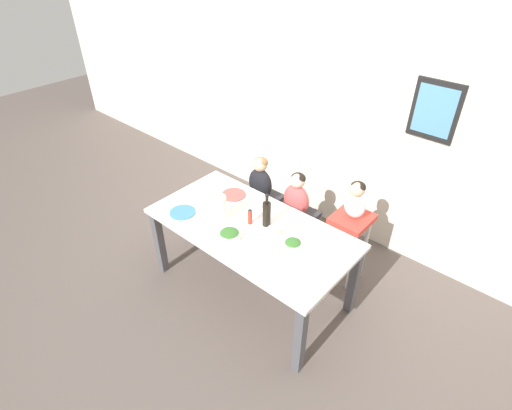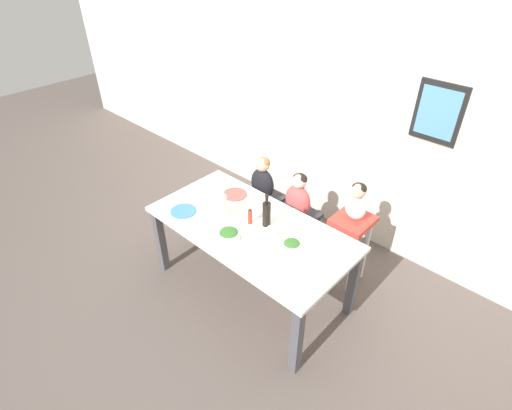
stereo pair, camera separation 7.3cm
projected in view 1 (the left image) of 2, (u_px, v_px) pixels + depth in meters
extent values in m
plane|color=#564C47|center=(251.00, 288.00, 3.73)|extent=(14.00, 14.00, 0.00)
cube|color=beige|center=(347.00, 107.00, 3.80)|extent=(10.00, 0.06, 2.70)
cube|color=black|center=(435.00, 111.00, 3.23)|extent=(0.39, 0.02, 0.49)
cube|color=teal|center=(434.00, 111.00, 3.22)|extent=(0.32, 0.00, 0.40)
cube|color=white|center=(251.00, 228.00, 3.31)|extent=(1.74, 0.88, 0.03)
cube|color=#4C4C51|center=(160.00, 242.00, 3.73)|extent=(0.07, 0.07, 0.70)
cube|color=#4C4C51|center=(300.00, 339.00, 2.86)|extent=(0.07, 0.07, 0.70)
cube|color=#4C4C51|center=(218.00, 206.00, 4.19)|extent=(0.07, 0.07, 0.70)
cube|color=#4C4C51|center=(354.00, 281.00, 3.33)|extent=(0.07, 0.07, 0.70)
cylinder|color=silver|center=(242.00, 217.00, 4.30)|extent=(0.04, 0.04, 0.39)
cylinder|color=silver|center=(261.00, 227.00, 4.15)|extent=(0.04, 0.04, 0.39)
cylinder|color=silver|center=(259.00, 205.00, 4.47)|extent=(0.04, 0.04, 0.39)
cylinder|color=silver|center=(278.00, 215.00, 4.32)|extent=(0.04, 0.04, 0.39)
cube|color=#2D2D33|center=(260.00, 199.00, 4.18)|extent=(0.37, 0.41, 0.05)
cylinder|color=silver|center=(275.00, 234.00, 4.06)|extent=(0.04, 0.04, 0.39)
cylinder|color=silver|center=(297.00, 246.00, 3.91)|extent=(0.04, 0.04, 0.39)
cylinder|color=silver|center=(291.00, 222.00, 4.22)|extent=(0.04, 0.04, 0.39)
cylinder|color=silver|center=(313.00, 233.00, 4.08)|extent=(0.04, 0.04, 0.39)
cube|color=#2D2D33|center=(295.00, 216.00, 3.94)|extent=(0.37, 0.41, 0.05)
cylinder|color=silver|center=(329.00, 250.00, 3.66)|extent=(0.04, 0.04, 0.66)
cylinder|color=silver|center=(351.00, 262.00, 3.53)|extent=(0.04, 0.04, 0.66)
cylinder|color=silver|center=(342.00, 238.00, 3.80)|extent=(0.04, 0.04, 0.66)
cylinder|color=silver|center=(364.00, 249.00, 3.68)|extent=(0.04, 0.04, 0.66)
cube|color=red|center=(352.00, 219.00, 3.46)|extent=(0.31, 0.34, 0.05)
ellipsoid|color=black|center=(260.00, 183.00, 4.07)|extent=(0.28, 0.16, 0.34)
sphere|color=#D6AD89|center=(260.00, 165.00, 3.94)|extent=(0.14, 0.14, 0.14)
ellipsoid|color=olive|center=(261.00, 162.00, 3.93)|extent=(0.14, 0.14, 0.10)
ellipsoid|color=#C64C4C|center=(296.00, 200.00, 3.82)|extent=(0.28, 0.16, 0.34)
sphere|color=beige|center=(298.00, 181.00, 3.70)|extent=(0.14, 0.14, 0.14)
ellipsoid|color=black|center=(298.00, 178.00, 3.69)|extent=(0.14, 0.14, 0.10)
ellipsoid|color=silver|center=(355.00, 206.00, 3.38)|extent=(0.19, 0.11, 0.23)
sphere|color=#D6AD89|center=(357.00, 189.00, 3.28)|extent=(0.13, 0.13, 0.13)
ellipsoid|color=black|center=(358.00, 187.00, 3.28)|extent=(0.13, 0.12, 0.09)
cylinder|color=black|center=(267.00, 214.00, 3.26)|extent=(0.07, 0.07, 0.22)
cylinder|color=black|center=(267.00, 199.00, 3.17)|extent=(0.03, 0.03, 0.08)
cylinder|color=black|center=(267.00, 196.00, 3.15)|extent=(0.03, 0.03, 0.02)
cylinder|color=white|center=(220.00, 208.00, 3.31)|extent=(0.12, 0.12, 0.23)
cylinder|color=white|center=(271.00, 240.00, 3.15)|extent=(0.06, 0.06, 0.00)
cylinder|color=white|center=(271.00, 237.00, 3.13)|extent=(0.01, 0.01, 0.07)
ellipsoid|color=white|center=(272.00, 230.00, 3.09)|extent=(0.07, 0.07, 0.08)
cylinder|color=white|center=(261.00, 214.00, 3.43)|extent=(0.06, 0.06, 0.00)
cylinder|color=white|center=(261.00, 211.00, 3.41)|extent=(0.01, 0.01, 0.07)
ellipsoid|color=white|center=(261.00, 204.00, 3.37)|extent=(0.07, 0.07, 0.08)
cylinder|color=white|center=(230.00, 236.00, 3.16)|extent=(0.18, 0.18, 0.06)
ellipsoid|color=#336628|center=(229.00, 233.00, 3.14)|extent=(0.15, 0.15, 0.04)
cylinder|color=white|center=(293.00, 245.00, 3.06)|extent=(0.15, 0.15, 0.06)
ellipsoid|color=#336628|center=(293.00, 243.00, 3.05)|extent=(0.12, 0.12, 0.04)
cylinder|color=teal|center=(183.00, 212.00, 3.45)|extent=(0.22, 0.22, 0.01)
cylinder|color=#D14C47|center=(234.00, 195.00, 3.67)|extent=(0.22, 0.22, 0.01)
cylinder|color=silver|center=(320.00, 239.00, 3.16)|extent=(0.22, 0.22, 0.01)
cylinder|color=red|center=(250.00, 217.00, 3.30)|extent=(0.04, 0.04, 0.13)
cone|color=black|center=(250.00, 210.00, 3.25)|extent=(0.03, 0.03, 0.02)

